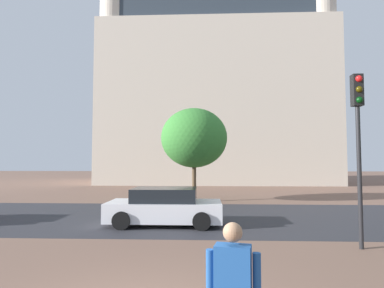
# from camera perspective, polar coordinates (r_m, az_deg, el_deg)

# --- Properties ---
(ground_plane) EXTENTS (120.00, 120.00, 0.00)m
(ground_plane) POSITION_cam_1_polar(r_m,az_deg,el_deg) (14.59, -1.79, -12.69)
(ground_plane) COLOR brown
(street_asphalt_strip) EXTENTS (120.00, 7.95, 0.00)m
(street_asphalt_strip) POSITION_cam_1_polar(r_m,az_deg,el_deg) (13.82, -2.03, -13.21)
(street_asphalt_strip) COLOR #2D2D33
(street_asphalt_strip) RESTS_ON ground_plane
(landmark_building) EXTENTS (24.96, 11.35, 37.92)m
(landmark_building) POSITION_cam_1_polar(r_m,az_deg,el_deg) (36.67, 5.05, 10.85)
(landmark_building) COLOR beige
(landmark_building) RESTS_ON ground_plane
(car_white) EXTENTS (4.28, 2.05, 1.39)m
(car_white) POSITION_cam_1_polar(r_m,az_deg,el_deg) (12.05, -5.05, -11.47)
(car_white) COLOR silver
(car_white) RESTS_ON ground_plane
(traffic_light_pole) EXTENTS (0.28, 0.34, 4.86)m
(traffic_light_pole) POSITION_cam_1_polar(r_m,az_deg,el_deg) (9.87, 28.28, 2.87)
(traffic_light_pole) COLOR black
(traffic_light_pole) RESTS_ON ground_plane
(tree_curb_far) EXTENTS (3.98, 3.98, 5.60)m
(tree_curb_far) POSITION_cam_1_polar(r_m,az_deg,el_deg) (18.66, 0.39, 1.12)
(tree_curb_far) COLOR brown
(tree_curb_far) RESTS_ON ground_plane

